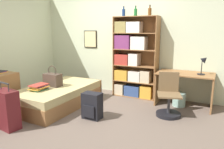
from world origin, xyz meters
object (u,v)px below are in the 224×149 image
object	(u,v)px
bottle_green	(124,13)
backpack	(92,106)
handbag	(53,80)
bookcase	(132,61)
desk_lamp	(204,62)
suitcase	(7,109)
bottle_brown	(136,12)
desk	(185,83)
bottle_clear	(150,12)
dresser	(0,90)
bed	(59,96)
waste_bin	(179,99)
book_stack_on_bed	(39,87)
desk_chair	(169,102)

from	to	relation	value
bottle_green	backpack	distance (m)	2.39
handbag	bookcase	world-z (taller)	bookcase
desk_lamp	backpack	distance (m)	2.35
handbag	bottle_green	distance (m)	2.23
suitcase	bookcase	xyz separation A→B (m)	(1.14, 2.58, 0.54)
bottle_brown	desk	bearing A→B (deg)	-5.73
bookcase	bottle_brown	world-z (taller)	bottle_brown
bottle_brown	bottle_clear	xyz separation A→B (m)	(0.31, 0.05, 0.00)
dresser	bottle_green	bearing A→B (deg)	46.91
suitcase	dresser	world-z (taller)	suitcase
bed	dresser	world-z (taller)	dresser
bottle_brown	waste_bin	distance (m)	2.14
suitcase	waste_bin	size ratio (longest dim) A/B	2.70
book_stack_on_bed	bed	bearing A→B (deg)	70.09
bottle_green	desk_lamp	bearing A→B (deg)	-6.07
desk	desk_lamp	xyz separation A→B (m)	(0.34, -0.03, 0.47)
bottle_green	bottle_brown	bearing A→B (deg)	-9.17
suitcase	dresser	xyz separation A→B (m)	(-0.98, 0.60, 0.04)
bed	desk_chair	bearing A→B (deg)	12.72
desk_chair	waste_bin	bearing A→B (deg)	81.92
bed	waste_bin	size ratio (longest dim) A/B	6.58
backpack	bed	bearing A→B (deg)	164.51
desk_lamp	backpack	size ratio (longest dim) A/B	0.82
dresser	desk_chair	xyz separation A→B (m)	(3.19, 1.15, -0.11)
bottle_brown	backpack	world-z (taller)	bottle_brown
book_stack_on_bed	waste_bin	world-z (taller)	book_stack_on_bed
handbag	backpack	xyz separation A→B (m)	(1.12, -0.24, -0.32)
bed	suitcase	world-z (taller)	suitcase
bottle_green	bottle_brown	distance (m)	0.32
desk_lamp	waste_bin	size ratio (longest dim) A/B	1.38
waste_bin	bottle_green	bearing A→B (deg)	170.55
suitcase	backpack	distance (m)	1.40
desk_chair	backpack	distance (m)	1.43
bottle_green	desk_chair	world-z (taller)	bottle_green
dresser	desk_chair	size ratio (longest dim) A/B	0.90
bottle_green	book_stack_on_bed	bearing A→B (deg)	-120.75
handbag	desk_lamp	xyz separation A→B (m)	(2.83, 1.19, 0.40)
desk	bed	bearing A→B (deg)	-153.65
bottle_brown	bed	bearing A→B (deg)	-132.98
bed	suitcase	bearing A→B (deg)	-89.67
bed	handbag	world-z (taller)	handbag
backpack	desk_chair	bearing A→B (deg)	33.11
book_stack_on_bed	bottle_clear	size ratio (longest dim) A/B	1.67
bottle_green	bottle_brown	world-z (taller)	bottle_green
suitcase	bookcase	bearing A→B (deg)	66.21
desk	desk_chair	distance (m)	0.74
bookcase	suitcase	bearing A→B (deg)	-113.79
bed	desk	bearing A→B (deg)	26.35
handbag	desk	distance (m)	2.78
bed	bookcase	distance (m)	1.88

